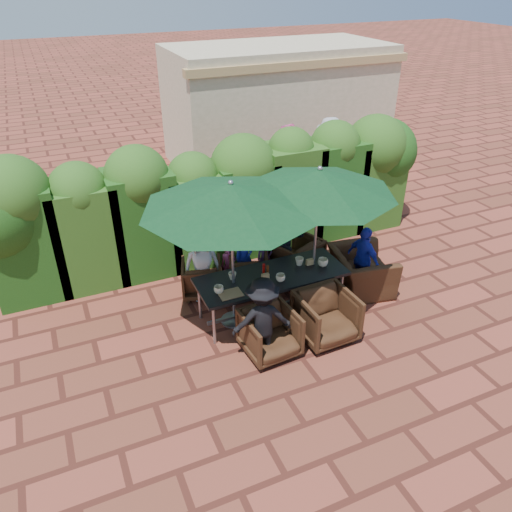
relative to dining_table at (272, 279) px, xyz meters
name	(u,v)px	position (x,y,z in m)	size (l,w,h in m)	color
ground	(270,316)	(-0.06, -0.09, -0.68)	(80.00, 80.00, 0.00)	brown
dining_table	(272,279)	(0.00, 0.00, 0.00)	(2.44, 0.90, 0.75)	black
umbrella_left	(231,196)	(-0.64, 0.05, 1.54)	(2.68, 2.68, 2.46)	gray
umbrella_right	(319,182)	(0.79, 0.03, 1.54)	(2.42, 2.42, 2.46)	gray
chair_far_left	(202,276)	(-0.86, 1.02, -0.33)	(0.68, 0.63, 0.70)	black
chair_far_mid	(249,269)	(-0.02, 0.91, -0.32)	(0.69, 0.64, 0.71)	black
chair_far_right	(295,255)	(0.91, 0.91, -0.26)	(0.81, 0.76, 0.83)	black
chair_near_left	(270,331)	(-0.43, -0.87, -0.29)	(0.76, 0.71, 0.78)	black
chair_near_right	(326,314)	(0.51, -0.89, -0.25)	(0.83, 0.77, 0.85)	black
chair_end_right	(362,265)	(1.78, 0.03, -0.19)	(1.11, 0.72, 0.97)	black
adult_far_left	(202,265)	(-0.86, 0.93, -0.04)	(0.63, 0.37, 1.27)	silver
adult_far_mid	(244,256)	(-0.06, 1.02, -0.11)	(0.41, 0.33, 1.13)	#2029B0
adult_far_right	(287,241)	(0.78, 0.98, 0.03)	(0.68, 0.41, 1.41)	black
adult_near_left	(262,320)	(-0.58, -0.91, 0.00)	(0.86, 0.39, 1.35)	black
adult_end_right	(363,259)	(1.78, 0.01, -0.07)	(0.72, 0.36, 1.22)	#2029B0
child_left	(229,266)	(-0.32, 1.11, -0.29)	(0.28, 0.23, 0.77)	#EB539D
child_right	(265,257)	(0.36, 1.03, -0.24)	(0.32, 0.26, 0.88)	#834698
pedestrian_a	(266,174)	(1.75, 4.01, 0.10)	(1.45, 0.52, 1.55)	#248738
pedestrian_b	(286,162)	(2.39, 4.21, 0.24)	(0.88, 0.54, 1.83)	#EB539D
pedestrian_c	(329,155)	(3.55, 4.16, 0.27)	(1.21, 0.55, 1.88)	#94959D
cup_a	(219,290)	(-0.95, -0.13, 0.13)	(0.15, 0.15, 0.12)	beige
cup_b	(232,276)	(-0.62, 0.15, 0.13)	(0.13, 0.13, 0.12)	beige
cup_c	(281,278)	(0.05, -0.21, 0.13)	(0.15, 0.15, 0.12)	beige
cup_d	(299,261)	(0.55, 0.10, 0.14)	(0.14, 0.14, 0.13)	beige
cup_e	(323,262)	(0.89, -0.09, 0.14)	(0.17, 0.17, 0.14)	beige
ketchup_bottle	(264,269)	(-0.09, 0.11, 0.16)	(0.04, 0.04, 0.17)	#B20C0A
sauce_bottle	(268,270)	(-0.05, 0.04, 0.16)	(0.04, 0.04, 0.17)	#4C230C
serving_tray	(230,294)	(-0.80, -0.24, 0.08)	(0.35, 0.25, 0.02)	#936F47
number_block_left	(265,277)	(-0.15, -0.07, 0.12)	(0.12, 0.06, 0.10)	tan
number_block_right	(310,262)	(0.72, 0.04, 0.12)	(0.12, 0.06, 0.10)	tan
hedge_wall	(212,191)	(-0.19, 2.23, 0.69)	(9.10, 1.60, 2.54)	#16390F
building	(277,104)	(3.44, 6.90, 0.93)	(6.20, 3.08, 3.20)	beige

